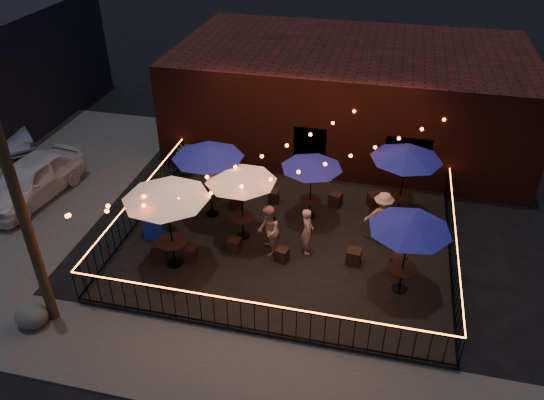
{
  "coord_description": "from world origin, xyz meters",
  "views": [
    {
      "loc": [
        2.6,
        -11.18,
        10.43
      ],
      "look_at": [
        -0.56,
        2.31,
        1.38
      ],
      "focal_mm": 35.0,
      "sensor_mm": 36.0,
      "label": 1
    }
  ],
  "objects": [
    {
      "name": "car_silver",
      "position": [
        -13.17,
        6.08,
        0.7
      ],
      "size": [
        4.19,
        3.9,
        1.4
      ],
      "primitive_type": "imported",
      "rotation": [
        0.0,
        0.0,
        0.86
      ],
      "color": "gray",
      "rests_on": "ground"
    },
    {
      "name": "fence_left",
      "position": [
        -5.0,
        2.0,
        0.66
      ],
      "size": [
        0.04,
        8.0,
        1.04
      ],
      "rotation": [
        0.0,
        0.0,
        1.57
      ],
      "color": "black",
      "rests_on": "patio"
    },
    {
      "name": "cafe_table_0",
      "position": [
        -3.03,
        0.09,
        2.63
      ],
      "size": [
        3.04,
        3.04,
        2.72
      ],
      "rotation": [
        0.0,
        0.0,
        0.27
      ],
      "color": "black",
      "rests_on": "patio"
    },
    {
      "name": "patron_c",
      "position": [
        2.86,
        2.75,
        0.99
      ],
      "size": [
        1.1,
        0.65,
        1.69
      ],
      "primitive_type": "imported",
      "rotation": [
        0.0,
        0.0,
        3.16
      ],
      "color": "tan",
      "rests_on": "patio"
    },
    {
      "name": "festoon_lights",
      "position": [
        -1.01,
        1.7,
        2.52
      ],
      "size": [
        10.02,
        8.72,
        1.32
      ],
      "color": "#FF3A0C",
      "rests_on": "ground"
    },
    {
      "name": "cafe_table_4",
      "position": [
        3.56,
        0.49,
        2.37
      ],
      "size": [
        2.68,
        2.68,
        2.43
      ],
      "rotation": [
        0.0,
        0.0,
        -0.25
      ],
      "color": "black",
      "rests_on": "patio"
    },
    {
      "name": "sidewalk",
      "position": [
        0.0,
        -3.25,
        0.03
      ],
      "size": [
        18.0,
        2.5,
        0.05
      ],
      "primitive_type": "cube",
      "color": "#403D3B",
      "rests_on": "ground"
    },
    {
      "name": "boulder",
      "position": [
        -5.77,
        -2.97,
        0.35
      ],
      "size": [
        1.04,
        0.95,
        0.69
      ],
      "primitive_type": "ellipsoid",
      "rotation": [
        0.0,
        0.0,
        0.25
      ],
      "color": "#484843",
      "rests_on": "ground"
    },
    {
      "name": "bistro_chair_5",
      "position": [
        0.06,
        0.98,
        0.36
      ],
      "size": [
        0.42,
        0.42,
        0.42
      ],
      "primitive_type": "cube",
      "rotation": [
        0.0,
        0.0,
        2.9
      ],
      "color": "black",
      "rests_on": "patio"
    },
    {
      "name": "cooler",
      "position": [
        -4.1,
        1.17,
        0.59
      ],
      "size": [
        0.69,
        0.51,
        0.87
      ],
      "rotation": [
        0.0,
        0.0,
        0.06
      ],
      "color": "#1833C0",
      "rests_on": "patio"
    },
    {
      "name": "cafe_table_2",
      "position": [
        -1.4,
        1.87,
        2.35
      ],
      "size": [
        2.89,
        2.89,
        2.41
      ],
      "rotation": [
        0.0,
        0.0,
        -0.42
      ],
      "color": "black",
      "rests_on": "patio"
    },
    {
      "name": "potted_shrub_b",
      "position": [
        -4.6,
        2.9,
        0.9
      ],
      "size": [
        0.83,
        0.68,
        1.49
      ],
      "primitive_type": "imported",
      "rotation": [
        0.0,
        0.0,
        -0.02
      ],
      "color": "#0F350E",
      "rests_on": "patio"
    },
    {
      "name": "bistro_chair_11",
      "position": [
        4.07,
        4.16,
        0.37
      ],
      "size": [
        0.42,
        0.42,
        0.43
      ],
      "primitive_type": "cube",
      "rotation": [
        0.0,
        0.0,
        2.99
      ],
      "color": "black",
      "rests_on": "patio"
    },
    {
      "name": "car_white",
      "position": [
        -9.41,
        2.56,
        0.76
      ],
      "size": [
        2.32,
        4.63,
        1.51
      ],
      "primitive_type": "imported",
      "rotation": [
        0.0,
        0.0,
        -0.12
      ],
      "color": "silver",
      "rests_on": "ground"
    },
    {
      "name": "bistro_chair_8",
      "position": [
        2.18,
        1.34,
        0.39
      ],
      "size": [
        0.44,
        0.44,
        0.48
      ],
      "primitive_type": "cube",
      "rotation": [
        0.0,
        0.0,
        -0.09
      ],
      "color": "black",
      "rests_on": "patio"
    },
    {
      "name": "ground",
      "position": [
        0.0,
        0.0,
        0.0
      ],
      "size": [
        110.0,
        110.0,
        0.0
      ],
      "primitive_type": "plane",
      "color": "black",
      "rests_on": "ground"
    },
    {
      "name": "bistro_chair_6",
      "position": [
        -0.91,
        4.07,
        0.37
      ],
      "size": [
        0.39,
        0.39,
        0.43
      ],
      "primitive_type": "cube",
      "rotation": [
        0.0,
        0.0,
        0.08
      ],
      "color": "black",
      "rests_on": "patio"
    },
    {
      "name": "cafe_table_5",
      "position": [
        3.38,
        4.2,
        2.47
      ],
      "size": [
        2.47,
        2.47,
        2.54
      ],
      "rotation": [
        0.0,
        0.0,
        -0.08
      ],
      "color": "black",
      "rests_on": "patio"
    },
    {
      "name": "bistro_chair_0",
      "position": [
        -3.57,
        0.28,
        0.4
      ],
      "size": [
        0.49,
        0.49,
        0.5
      ],
      "primitive_type": "cube",
      "rotation": [
        0.0,
        0.0,
        0.2
      ],
      "color": "black",
      "rests_on": "patio"
    },
    {
      "name": "fence_front",
      "position": [
        0.0,
        -2.0,
        0.66
      ],
      "size": [
        10.0,
        0.04,
        1.04
      ],
      "color": "black",
      "rests_on": "patio"
    },
    {
      "name": "bistro_chair_3",
      "position": [
        -2.07,
        3.46,
        0.38
      ],
      "size": [
        0.41,
        0.41,
        0.45
      ],
      "primitive_type": "cube",
      "rotation": [
        0.0,
        0.0,
        3.22
      ],
      "color": "black",
      "rests_on": "patio"
    },
    {
      "name": "bistro_chair_1",
      "position": [
        -2.62,
        0.41,
        0.35
      ],
      "size": [
        0.39,
        0.39,
        0.4
      ],
      "primitive_type": "cube",
      "rotation": [
        0.0,
        0.0,
        3.31
      ],
      "color": "black",
      "rests_on": "patio"
    },
    {
      "name": "utility_pole",
      "position": [
        -5.4,
        -2.6,
        4.0
      ],
      "size": [
        0.26,
        0.26,
        8.0
      ],
      "primitive_type": "cylinder",
      "color": "#342615",
      "rests_on": "ground"
    },
    {
      "name": "cafe_table_1",
      "position": [
        -2.77,
        2.83,
        2.49
      ],
      "size": [
        2.97,
        2.97,
        2.57
      ],
      "rotation": [
        0.0,
        0.0,
        0.34
      ],
      "color": "black",
      "rests_on": "patio"
    },
    {
      "name": "cafe_table_3",
      "position": [
        0.48,
        3.45,
        2.17
      ],
      "size": [
        2.13,
        2.13,
        2.21
      ],
      "rotation": [
        0.0,
        0.0,
        -0.06
      ],
      "color": "black",
      "rests_on": "patio"
    },
    {
      "name": "bistro_chair_4",
      "position": [
        -1.46,
        1.1,
        0.36
      ],
      "size": [
        0.4,
        0.4,
        0.43
      ],
      "primitive_type": "cube",
      "rotation": [
        0.0,
        0.0,
        -0.11
      ],
      "color": "black",
      "rests_on": "patio"
    },
    {
      "name": "brick_building",
      "position": [
        1.0,
        9.99,
        2.0
      ],
      "size": [
        14.0,
        8.0,
        4.0
      ],
      "color": "black",
      "rests_on": "ground"
    },
    {
      "name": "patio",
      "position": [
        0.0,
        2.0,
        0.07
      ],
      "size": [
        10.0,
        8.0,
        0.15
      ],
      "primitive_type": "cube",
      "color": "black",
      "rests_on": "ground"
    },
    {
      "name": "fence_right",
      "position": [
        5.0,
        2.0,
        0.66
      ],
      "size": [
        0.04,
        8.0,
        1.04
      ],
      "rotation": [
        0.0,
        0.0,
        1.57
      ],
      "color": "black",
      "rests_on": "patio"
    },
    {
      "name": "patron_b",
      "position": [
        -0.42,
        1.24,
        0.98
      ],
      "size": [
        0.85,
        0.96,
        1.66
      ],
      "primitive_type": "imported",
      "rotation": [
        0.0,
        0.0,
        -1.26
      ],
      "color": "tan",
      "rests_on": "patio"
    },
    {
      "name": "potted_shrub_c",
      "position": [
        -4.6,
        5.18,
        0.75
      ],
      "size": [
        0.68,
        0.68,
        1.19
      ],
      "primitive_type": "imported",
      "rotation": [
        0.0,
        0.0,
        0.02
      ],
      "color": "#143D16",
      "rests_on": "patio"
    },
    {
      "name": "bistro_chair_7",
      "position": [
        1.24,
        4.33,
        0.38
      ],
      "size": [
        0.49,
        0.49,
        0.46
      ],
      "primitive_type": "cube",
      "rotation": [
        0.0,
        0.0,
        2.83
      ],
      "color": "black",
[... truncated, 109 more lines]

